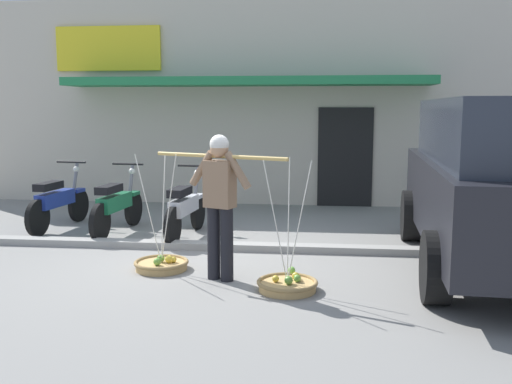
{
  "coord_description": "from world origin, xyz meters",
  "views": [
    {
      "loc": [
        1.41,
        -7.21,
        2.0
      ],
      "look_at": [
        0.53,
        0.6,
        0.85
      ],
      "focal_mm": 40.65,
      "sensor_mm": 36.0,
      "label": 1
    }
  ],
  "objects_px": {
    "fruit_vendor": "(220,197)",
    "fruit_basket_right_side": "(287,284)",
    "motorcycle_second_in_row": "(117,205)",
    "motorcycle_nearest_shop": "(58,202)",
    "motorcycle_third_in_row": "(185,209)",
    "parked_truck": "(505,180)",
    "fruit_basket_left_side": "(162,264)"
  },
  "relations": [
    {
      "from": "motorcycle_nearest_shop",
      "to": "parked_truck",
      "type": "xyz_separation_m",
      "value": [
        6.54,
        -1.75,
        0.68
      ]
    },
    {
      "from": "motorcycle_third_in_row",
      "to": "parked_truck",
      "type": "bearing_deg",
      "value": -17.47
    },
    {
      "from": "fruit_vendor",
      "to": "motorcycle_second_in_row",
      "type": "distance_m",
      "value": 3.15
    },
    {
      "from": "fruit_vendor",
      "to": "fruit_basket_left_side",
      "type": "distance_m",
      "value": 1.25
    },
    {
      "from": "fruit_basket_right_side",
      "to": "motorcycle_nearest_shop",
      "type": "relative_size",
      "value": 0.8
    },
    {
      "from": "fruit_vendor",
      "to": "fruit_basket_left_side",
      "type": "xyz_separation_m",
      "value": [
        -0.8,
        0.33,
        -0.9
      ]
    },
    {
      "from": "motorcycle_nearest_shop",
      "to": "motorcycle_third_in_row",
      "type": "bearing_deg",
      "value": -10.16
    },
    {
      "from": "fruit_vendor",
      "to": "parked_truck",
      "type": "bearing_deg",
      "value": 13.07
    },
    {
      "from": "motorcycle_nearest_shop",
      "to": "motorcycle_second_in_row",
      "type": "height_order",
      "value": "same"
    },
    {
      "from": "motorcycle_second_in_row",
      "to": "parked_truck",
      "type": "bearing_deg",
      "value": -15.61
    },
    {
      "from": "motorcycle_nearest_shop",
      "to": "motorcycle_second_in_row",
      "type": "relative_size",
      "value": 1.0
    },
    {
      "from": "fruit_basket_left_side",
      "to": "motorcycle_third_in_row",
      "type": "xyz_separation_m",
      "value": [
        -0.12,
        1.81,
        0.38
      ]
    },
    {
      "from": "fruit_basket_right_side",
      "to": "motorcycle_third_in_row",
      "type": "distance_m",
      "value": 3.03
    },
    {
      "from": "fruit_basket_right_side",
      "to": "motorcycle_second_in_row",
      "type": "bearing_deg",
      "value": 137.63
    },
    {
      "from": "fruit_basket_right_side",
      "to": "motorcycle_second_in_row",
      "type": "relative_size",
      "value": 0.8
    },
    {
      "from": "fruit_vendor",
      "to": "motorcycle_third_in_row",
      "type": "distance_m",
      "value": 2.38
    },
    {
      "from": "fruit_basket_right_side",
      "to": "motorcycle_third_in_row",
      "type": "relative_size",
      "value": 0.8
    },
    {
      "from": "motorcycle_third_in_row",
      "to": "parked_truck",
      "type": "xyz_separation_m",
      "value": [
        4.29,
        -1.35,
        0.68
      ]
    },
    {
      "from": "parked_truck",
      "to": "motorcycle_third_in_row",
      "type": "bearing_deg",
      "value": 162.53
    },
    {
      "from": "motorcycle_nearest_shop",
      "to": "motorcycle_third_in_row",
      "type": "distance_m",
      "value": 2.29
    },
    {
      "from": "fruit_basket_left_side",
      "to": "fruit_basket_right_side",
      "type": "height_order",
      "value": "same"
    },
    {
      "from": "fruit_vendor",
      "to": "motorcycle_nearest_shop",
      "type": "height_order",
      "value": "fruit_vendor"
    },
    {
      "from": "motorcycle_third_in_row",
      "to": "fruit_vendor",
      "type": "bearing_deg",
      "value": -66.64
    },
    {
      "from": "fruit_vendor",
      "to": "fruit_basket_right_side",
      "type": "bearing_deg",
      "value": -22.03
    },
    {
      "from": "fruit_vendor",
      "to": "parked_truck",
      "type": "height_order",
      "value": "parked_truck"
    },
    {
      "from": "fruit_basket_left_side",
      "to": "motorcycle_nearest_shop",
      "type": "height_order",
      "value": "fruit_basket_left_side"
    },
    {
      "from": "motorcycle_nearest_shop",
      "to": "motorcycle_second_in_row",
      "type": "distance_m",
      "value": 1.12
    },
    {
      "from": "fruit_basket_left_side",
      "to": "motorcycle_second_in_row",
      "type": "xyz_separation_m",
      "value": [
        -1.28,
        1.98,
        0.38
      ]
    },
    {
      "from": "fruit_vendor",
      "to": "parked_truck",
      "type": "xyz_separation_m",
      "value": [
        3.37,
        0.78,
        0.15
      ]
    },
    {
      "from": "fruit_vendor",
      "to": "fruit_basket_left_side",
      "type": "bearing_deg",
      "value": 157.81
    },
    {
      "from": "fruit_basket_left_side",
      "to": "parked_truck",
      "type": "xyz_separation_m",
      "value": [
        4.17,
        0.46,
        1.06
      ]
    },
    {
      "from": "fruit_basket_right_side",
      "to": "motorcycle_second_in_row",
      "type": "xyz_separation_m",
      "value": [
        -2.88,
        2.63,
        0.38
      ]
    }
  ]
}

